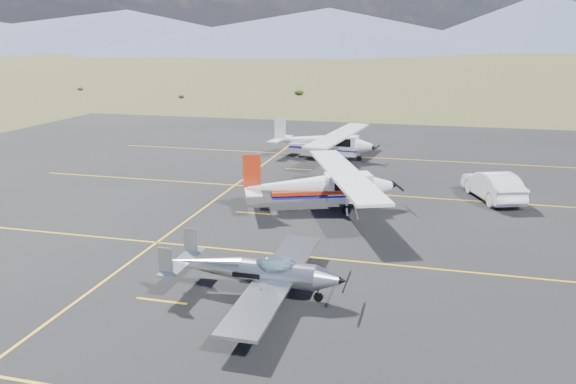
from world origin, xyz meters
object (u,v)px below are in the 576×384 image
at_px(aircraft_plain, 324,141).
at_px(sedan, 493,185).
at_px(aircraft_cessna, 322,185).
at_px(aircraft_low_wing, 258,272).

bearing_deg(aircraft_plain, sedan, -30.19).
bearing_deg(aircraft_cessna, aircraft_low_wing, -112.65).
height_order(aircraft_cessna, sedan, aircraft_cessna).
height_order(aircraft_low_wing, aircraft_cessna, aircraft_cessna).
height_order(aircraft_plain, sedan, aircraft_plain).
bearing_deg(aircraft_low_wing, sedan, 58.86).
distance_m(aircraft_low_wing, aircraft_plain, 25.03).
bearing_deg(sedan, aircraft_plain, -57.18).
xyz_separation_m(aircraft_low_wing, aircraft_cessna, (0.19, 11.35, 0.48)).
height_order(aircraft_cessna, aircraft_plain, aircraft_cessna).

